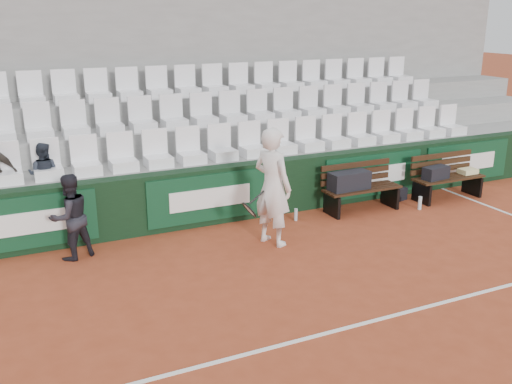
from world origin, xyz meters
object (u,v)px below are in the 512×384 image
bench_left (362,199)px  tennis_player (272,187)px  sports_bag_right (436,173)px  bench_right (447,188)px  ball_kid (70,217)px  sports_bag_ground (396,194)px  water_bottle_far (420,203)px  water_bottle_near (296,215)px  sports_bag_left (349,181)px  spectator_c (41,147)px

bench_left → tennis_player: bearing=-162.4°
sports_bag_right → bench_right: bearing=1.4°
ball_kid → tennis_player: bearing=145.2°
sports_bag_right → sports_bag_ground: 0.86m
bench_right → sports_bag_right: 0.49m
bench_left → water_bottle_far: size_ratio=5.91×
water_bottle_far → water_bottle_near: bearing=169.3°
sports_bag_right → water_bottle_far: bearing=-153.9°
bench_left → tennis_player: tennis_player is taller
sports_bag_left → sports_bag_ground: (1.27, 0.22, -0.49)m
bench_right → tennis_player: tennis_player is taller
ball_kid → bench_right: bearing=157.9°
water_bottle_near → tennis_player: (-0.85, -0.75, 0.83)m
water_bottle_far → ball_kid: ball_kid is taller
sports_bag_ground → ball_kid: bearing=-178.0°
sports_bag_ground → spectator_c: spectator_c is taller
sports_bag_ground → spectator_c: bearing=172.4°
sports_bag_right → ball_kid: 6.81m
spectator_c → bench_left: bearing=-168.1°
water_bottle_far → tennis_player: tennis_player is taller
sports_bag_left → sports_bag_right: (1.91, -0.14, -0.04)m
bench_left → ball_kid: bearing=179.7°
sports_bag_ground → tennis_player: (-3.20, -0.94, 0.82)m
bench_right → water_bottle_near: bearing=177.3°
sports_bag_left → ball_kid: ball_kid is taller
water_bottle_near → ball_kid: (-3.82, -0.02, 0.54)m
bench_left → water_bottle_far: (1.04, -0.40, -0.10)m
sports_bag_ground → spectator_c: 6.60m
sports_bag_left → tennis_player: (-1.93, -0.73, 0.33)m
ball_kid → spectator_c: size_ratio=1.27×
sports_bag_ground → water_bottle_far: 0.65m
bench_right → water_bottle_far: bench_right is taller
sports_bag_left → water_bottle_far: size_ratio=3.01×
bench_left → sports_bag_left: bearing=175.5°
bench_right → sports_bag_right: size_ratio=2.80×
bench_left → sports_bag_right: (1.62, -0.12, 0.35)m
sports_bag_right → spectator_c: (-7.03, 1.21, 0.94)m
sports_bag_ground → water_bottle_near: (-2.35, -0.19, -0.01)m
bench_right → sports_bag_left: bearing=176.7°
bench_left → spectator_c: (-5.41, 1.09, 1.29)m
bench_left → water_bottle_near: 1.37m
sports_bag_right → spectator_c: 7.20m
sports_bag_right → tennis_player: bearing=-171.3°
spectator_c → water_bottle_far: bearing=-169.7°
sports_bag_left → water_bottle_far: bearing=-17.9°
water_bottle_far → tennis_player: bearing=-174.7°
sports_bag_right → spectator_c: bearing=170.3°
bench_right → sports_bag_left: sports_bag_left is taller
bench_left → tennis_player: size_ratio=0.80×
sports_bag_right → tennis_player: (-3.84, -0.59, 0.37)m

